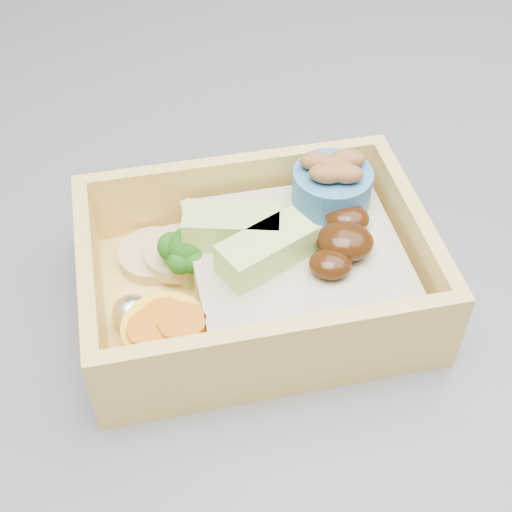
# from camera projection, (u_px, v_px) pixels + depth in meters

# --- Properties ---
(island) EXTENTS (1.24, 0.84, 0.92)m
(island) POSITION_uv_depth(u_px,v_px,m) (376.00, 474.00, 0.84)
(island) COLOR brown
(island) RESTS_ON ground
(bento_box) EXTENTS (0.23, 0.20, 0.07)m
(bento_box) POSITION_uv_depth(u_px,v_px,m) (265.00, 267.00, 0.42)
(bento_box) COLOR #F2C964
(bento_box) RESTS_ON island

